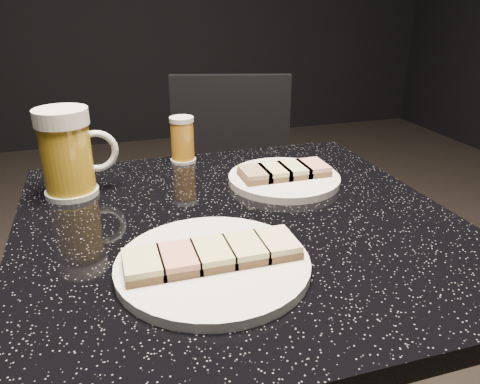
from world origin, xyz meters
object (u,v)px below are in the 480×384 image
at_px(plate_large, 213,265).
at_px(chair, 232,197).
at_px(beer_tumbler, 182,140).
at_px(table, 240,339).
at_px(beer_mug, 68,153).
at_px(plate_small, 284,179).

height_order(plate_large, chair, chair).
relative_size(plate_large, beer_tumbler, 2.64).
bearing_deg(table, beer_tumbler, 96.08).
bearing_deg(beer_tumbler, table, -83.92).
bearing_deg(table, chair, 75.05).
xyz_separation_m(plate_large, beer_mug, (-0.18, 0.32, 0.07)).
bearing_deg(table, plate_large, -121.21).
bearing_deg(plate_large, plate_small, 51.35).
distance_m(table, chair, 0.67).
relative_size(beer_mug, chair, 0.18).
xyz_separation_m(plate_small, chair, (0.04, 0.51, -0.26)).
height_order(plate_small, beer_tumbler, beer_tumbler).
bearing_deg(beer_mug, plate_small, -8.84).
bearing_deg(chair, beer_mug, -133.59).
bearing_deg(plate_small, plate_large, -128.65).
distance_m(plate_small, table, 0.31).
bearing_deg(plate_large, beer_mug, 119.50).
xyz_separation_m(beer_tumbler, chair, (0.20, 0.33, -0.30)).
relative_size(table, beer_mug, 4.75).
bearing_deg(chair, plate_small, -94.66).
height_order(plate_small, table, plate_small).
bearing_deg(beer_mug, plate_large, -60.50).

